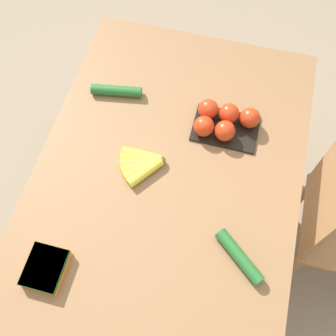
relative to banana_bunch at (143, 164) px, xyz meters
The scene contains 7 objects.
ground_plane 0.80m from the banana_bunch, 91.15° to the left, with size 12.00×12.00×0.00m, color gray.
dining_table 0.15m from the banana_bunch, 91.15° to the left, with size 1.39×0.98×0.77m.
banana_bunch is the anchor object (origin of this frame).
tomato_pack 0.35m from the banana_bunch, 134.04° to the left, with size 0.17×0.25×0.09m.
carrot_bag 0.49m from the banana_bunch, 23.98° to the right, with size 0.14×0.12×0.04m.
cucumber_near 0.35m from the banana_bunch, 146.27° to the right, with size 0.08×0.21×0.04m.
cucumber_far 0.47m from the banana_bunch, 58.29° to the left, with size 0.16×0.18×0.04m.
Camera 1 is at (0.61, 0.16, 2.08)m, focal length 42.00 mm.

